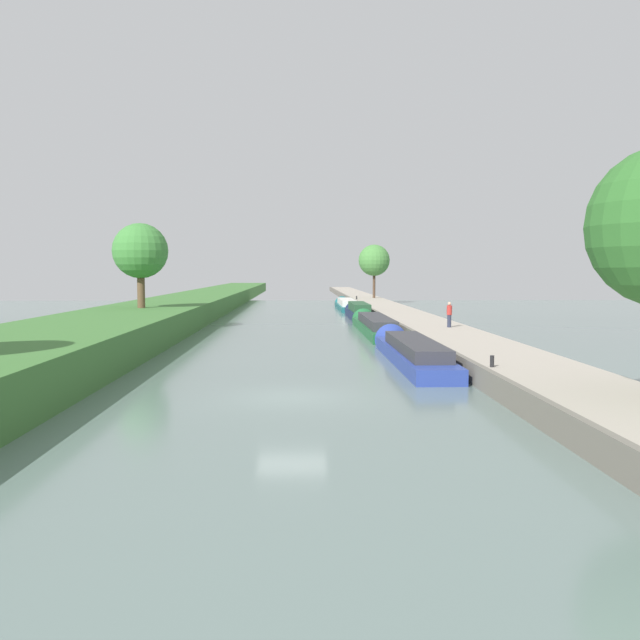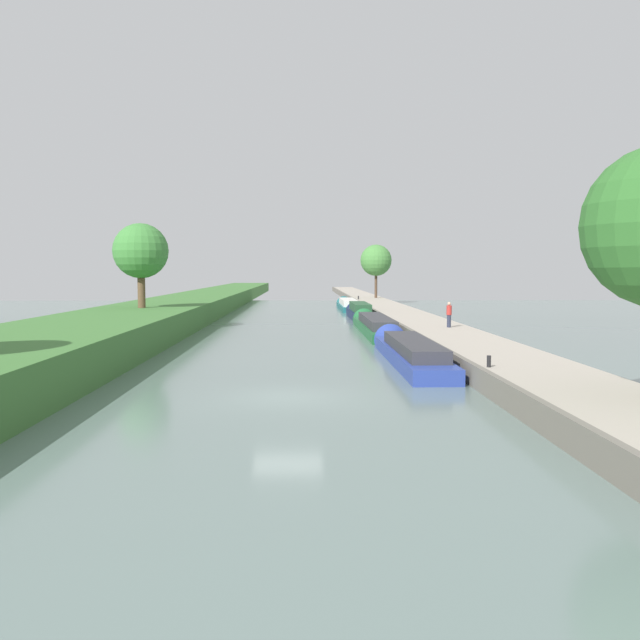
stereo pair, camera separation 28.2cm
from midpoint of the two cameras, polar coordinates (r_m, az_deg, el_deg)
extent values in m
plane|color=slate|center=(24.47, -2.73, -6.53)|extent=(160.00, 160.00, 0.00)
cube|color=#A89E8E|center=(26.03, 18.82, -5.16)|extent=(4.27, 260.00, 0.85)
cube|color=#6B665B|center=(25.33, 14.01, -5.25)|extent=(0.25, 260.00, 0.90)
cube|color=#283D93|center=(33.53, 7.62, -3.08)|extent=(2.06, 13.72, 0.66)
cube|color=#333338|center=(32.78, 7.83, -2.16)|extent=(1.69, 9.60, 0.57)
cone|color=#283D93|center=(40.87, 5.92, -1.76)|extent=(1.96, 1.24, 1.96)
cube|color=#1E6033|center=(49.63, 4.52, -0.73)|extent=(2.05, 15.96, 0.62)
cube|color=#333338|center=(48.79, 4.63, -0.07)|extent=(1.68, 11.17, 0.63)
cone|color=#1E6033|center=(58.16, 3.60, 0.00)|extent=(1.95, 1.23, 1.95)
cube|color=#141E42|center=(64.52, 3.15, 0.47)|extent=(1.84, 11.29, 0.75)
cube|color=#234C2D|center=(63.92, 3.20, 1.11)|extent=(1.51, 7.90, 0.77)
cone|color=#141E42|center=(70.69, 2.73, 0.79)|extent=(1.75, 1.10, 1.75)
cube|color=#195B60|center=(79.81, 2.14, 1.11)|extent=(2.02, 14.14, 0.57)
cube|color=silver|center=(79.07, 2.18, 1.53)|extent=(1.65, 9.90, 0.67)
cone|color=#195B60|center=(87.46, 1.80, 1.38)|extent=(1.92, 1.21, 1.92)
cylinder|color=#4C3828|center=(92.41, 4.50, 3.10)|extent=(0.37, 0.37, 3.97)
sphere|color=#47843D|center=(92.41, 4.51, 5.06)|extent=(4.26, 4.26, 4.26)
cylinder|color=brown|center=(51.57, -15.04, 2.71)|extent=(0.56, 0.56, 3.10)
sphere|color=#3D7F38|center=(51.58, -15.10, 5.67)|extent=(4.05, 4.05, 4.05)
cylinder|color=#282D42|center=(44.97, 10.69, -0.09)|extent=(0.26, 0.26, 0.82)
cylinder|color=#B22D28|center=(44.92, 10.70, 0.83)|extent=(0.34, 0.34, 0.62)
sphere|color=tan|center=(44.90, 10.71, 1.36)|extent=(0.22, 0.22, 0.22)
cylinder|color=black|center=(26.77, 14.05, -3.40)|extent=(0.16, 0.16, 0.45)
cylinder|color=black|center=(87.61, 3.02, 1.90)|extent=(0.16, 0.16, 0.45)
camera|label=1|loc=(0.14, -90.17, -0.01)|focal=37.86mm
camera|label=2|loc=(0.14, 89.83, 0.01)|focal=37.86mm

